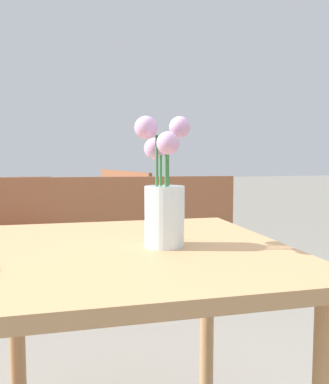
{
  "coord_description": "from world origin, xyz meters",
  "views": [
    {
      "loc": [
        -0.21,
        -0.9,
        0.96
      ],
      "look_at": [
        0.08,
        -0.03,
        0.89
      ],
      "focal_mm": 35.0,
      "sensor_mm": 36.0,
      "label": 1
    }
  ],
  "objects_px": {
    "bench_middle": "(105,225)",
    "flower_vase": "(164,201)",
    "bench_far": "(115,202)",
    "table_front": "(131,293)"
  },
  "relations": [
    {
      "from": "bench_middle",
      "to": "bench_far",
      "type": "height_order",
      "value": "same"
    },
    {
      "from": "flower_vase",
      "to": "bench_far",
      "type": "bearing_deg",
      "value": 80.75
    },
    {
      "from": "bench_middle",
      "to": "bench_far",
      "type": "bearing_deg",
      "value": 76.24
    },
    {
      "from": "bench_middle",
      "to": "flower_vase",
      "type": "bearing_deg",
      "value": -95.36
    },
    {
      "from": "flower_vase",
      "to": "bench_middle",
      "type": "xyz_separation_m",
      "value": [
        0.19,
        1.98,
        -0.39
      ]
    },
    {
      "from": "table_front",
      "to": "flower_vase",
      "type": "distance_m",
      "value": 0.25
    },
    {
      "from": "flower_vase",
      "to": "table_front",
      "type": "bearing_deg",
      "value": 154.95
    },
    {
      "from": "table_front",
      "to": "bench_far",
      "type": "bearing_deg",
      "value": 79.47
    },
    {
      "from": "bench_middle",
      "to": "bench_far",
      "type": "distance_m",
      "value": 1.71
    },
    {
      "from": "bench_middle",
      "to": "bench_far",
      "type": "relative_size",
      "value": 1.05
    }
  ]
}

